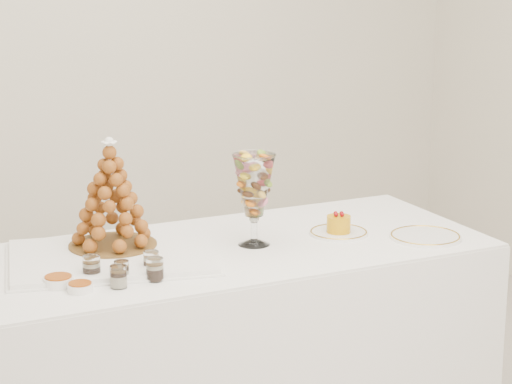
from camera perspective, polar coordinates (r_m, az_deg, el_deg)
buffet_table at (r=3.60m, az=-2.61°, el=-9.05°), size 2.02×0.90×0.75m
lace_tray at (r=3.39m, az=-8.33°, el=-3.71°), size 0.76×0.65×0.02m
macaron_vase at (r=3.47m, az=-0.11°, el=0.32°), size 0.15×0.15×0.32m
cake_plate at (r=3.66m, az=4.74°, el=-2.34°), size 0.21×0.21×0.01m
spare_plate at (r=3.65m, az=9.65°, el=-2.53°), size 0.26×0.26×0.01m
verrine_a at (r=3.21m, az=-9.38°, el=-4.27°), size 0.06×0.06×0.08m
verrine_b at (r=3.18m, az=-7.69°, el=-4.48°), size 0.05×0.05×0.06m
verrine_c at (r=3.25m, az=-6.01°, el=-3.96°), size 0.05×0.05×0.07m
verrine_d at (r=3.12m, az=-7.86°, el=-4.81°), size 0.06×0.06×0.07m
verrine_e at (r=3.17m, az=-5.80°, el=-4.42°), size 0.07×0.07×0.07m
ramekin_back at (r=3.17m, az=-11.22°, el=-5.05°), size 0.09×0.09×0.03m
ramekin_front at (r=3.11m, az=-10.02°, el=-5.40°), size 0.08×0.08×0.02m
croquembouche at (r=3.43m, az=-8.29°, el=-0.10°), size 0.32×0.32×0.38m
mousse_cake at (r=3.65m, az=4.74°, el=-1.82°), size 0.09×0.09×0.08m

